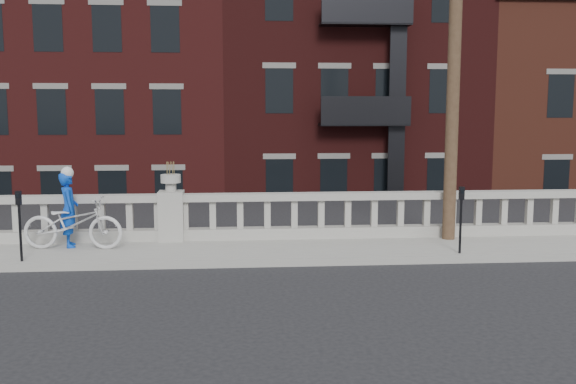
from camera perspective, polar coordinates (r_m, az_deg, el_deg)
name	(u,v)px	position (r m, az deg, el deg)	size (l,w,h in m)	color
ground	(148,298)	(10.80, -12.33, -9.20)	(120.00, 120.00, 0.00)	black
sidewalk	(168,253)	(13.67, -10.65, -5.33)	(32.00, 2.20, 0.15)	gray
balustrade	(172,218)	(14.49, -10.31, -2.32)	(28.00, 0.34, 1.03)	gray
planter_pedestal	(171,210)	(14.46, -10.33, -1.58)	(0.55, 0.55, 1.76)	gray
lower_level	(219,117)	(33.32, -6.15, 6.61)	(80.00, 44.00, 20.80)	#605E59
utility_pole	(456,7)	(14.81, 14.70, 15.63)	(1.60, 0.28, 10.00)	#422D1E
parking_meter_b	(19,218)	(13.25, -22.76, -2.13)	(0.10, 0.09, 1.36)	black
parking_meter_c	(461,212)	(13.35, 15.12, -1.73)	(0.10, 0.09, 1.36)	black
bicycle	(73,223)	(14.09, -18.58, -2.64)	(0.72, 2.07, 1.09)	silver
cyclist	(69,209)	(14.30, -18.90, -1.48)	(0.58, 0.38, 1.60)	#0C41BE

